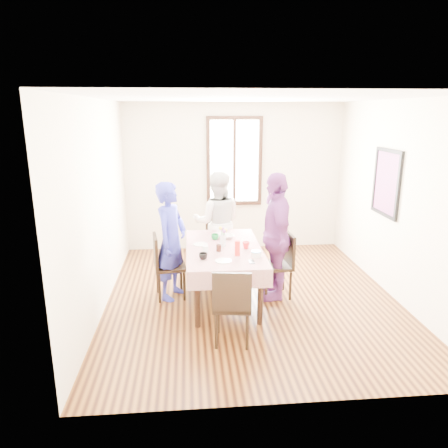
{
  "coord_description": "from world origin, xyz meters",
  "views": [
    {
      "loc": [
        -0.86,
        -5.38,
        2.54
      ],
      "look_at": [
        -0.39,
        -0.09,
        1.1
      ],
      "focal_mm": 33.47,
      "sensor_mm": 36.0,
      "label": 1
    }
  ],
  "objects": [
    {
      "name": "window_pane",
      "position": [
        0.0,
        2.24,
        1.65
      ],
      "size": [
        0.9,
        0.02,
        1.5
      ],
      "primitive_type": "cube",
      "color": "white",
      "rests_on": "back_wall"
    },
    {
      "name": "flower_vase",
      "position": [
        -0.4,
        0.0,
        0.84
      ],
      "size": [
        0.08,
        0.08,
        0.16
      ],
      "primitive_type": "cylinder",
      "color": "silver",
      "rests_on": "tablecloth"
    },
    {
      "name": "drinking_glass",
      "position": [
        -0.65,
        -0.29,
        0.82
      ],
      "size": [
        0.08,
        0.08,
        0.11
      ],
      "primitive_type": "cylinder",
      "color": "silver",
      "rests_on": "tablecloth"
    },
    {
      "name": "juice_carton",
      "position": [
        -0.25,
        -0.38,
        0.86
      ],
      "size": [
        0.06,
        0.06,
        0.19
      ],
      "primitive_type": "cube",
      "color": "red",
      "rests_on": "tablecloth"
    },
    {
      "name": "person_right",
      "position": [
        0.32,
        0.01,
        0.88
      ],
      "size": [
        0.45,
        1.04,
        1.76
      ],
      "primitive_type": "imported",
      "rotation": [
        0.0,
        0.0,
        -1.59
      ],
      "color": "#743279",
      "rests_on": "ground"
    },
    {
      "name": "chair_right",
      "position": [
        0.34,
        0.01,
        0.46
      ],
      "size": [
        0.44,
        0.44,
        0.91
      ],
      "primitive_type": "cube",
      "rotation": [
        0.0,
        0.0,
        1.63
      ],
      "color": "black",
      "rests_on": "ground"
    },
    {
      "name": "dining_table",
      "position": [
        -0.39,
        -0.04,
        0.38
      ],
      "size": [
        0.88,
        1.61,
        0.75
      ],
      "primitive_type": "cube",
      "color": "black",
      "rests_on": "ground"
    },
    {
      "name": "ground",
      "position": [
        0.0,
        0.0,
        0.0
      ],
      "size": [
        4.5,
        4.5,
        0.0
      ],
      "primitive_type": "plane",
      "color": "black",
      "rests_on": "ground"
    },
    {
      "name": "mug_green",
      "position": [
        -0.49,
        0.31,
        0.8
      ],
      "size": [
        0.13,
        0.13,
        0.08
      ],
      "primitive_type": "imported",
      "rotation": [
        0.0,
        0.0,
        -0.27
      ],
      "color": "#0C7226",
      "rests_on": "tablecloth"
    },
    {
      "name": "window_frame",
      "position": [
        0.0,
        2.23,
        1.65
      ],
      "size": [
        1.02,
        0.06,
        1.62
      ],
      "primitive_type": "cube",
      "color": "black",
      "rests_on": "back_wall"
    },
    {
      "name": "chair_near",
      "position": [
        -0.39,
        -1.15,
        0.46
      ],
      "size": [
        0.47,
        0.47,
        0.91
      ],
      "primitive_type": "cube",
      "rotation": [
        0.0,
        0.0,
        -0.13
      ],
      "color": "black",
      "rests_on": "ground"
    },
    {
      "name": "chair_far",
      "position": [
        -0.39,
        1.07,
        0.46
      ],
      "size": [
        0.47,
        0.47,
        0.91
      ],
      "primitive_type": "cube",
      "rotation": [
        0.0,
        0.0,
        3.01
      ],
      "color": "black",
      "rests_on": "ground"
    },
    {
      "name": "right_wall",
      "position": [
        2.0,
        0.0,
        1.35
      ],
      "size": [
        0.0,
        4.5,
        4.5
      ],
      "primitive_type": "plane",
      "rotation": [
        1.57,
        0.0,
        -1.57
      ],
      "color": "#F0E4C3",
      "rests_on": "ground"
    },
    {
      "name": "smartphone",
      "position": [
        -0.1,
        -0.64,
        0.77
      ],
      "size": [
        0.07,
        0.13,
        0.01
      ],
      "primitive_type": "cube",
      "color": "black",
      "rests_on": "tablecloth"
    },
    {
      "name": "butter_lid",
      "position": [
        -0.02,
        -0.46,
        0.84
      ],
      "size": [
        0.12,
        0.12,
        0.01
      ],
      "primitive_type": "cylinder",
      "color": "blue",
      "rests_on": "butter_tub"
    },
    {
      "name": "plate_far",
      "position": [
        -0.41,
        0.56,
        0.77
      ],
      "size": [
        0.2,
        0.2,
        0.01
      ],
      "primitive_type": "cylinder",
      "color": "white",
      "rests_on": "tablecloth"
    },
    {
      "name": "mug_black",
      "position": [
        -0.69,
        -0.5,
        0.8
      ],
      "size": [
        0.14,
        0.14,
        0.08
      ],
      "primitive_type": "imported",
      "rotation": [
        0.0,
        0.0,
        0.4
      ],
      "color": "black",
      "rests_on": "tablecloth"
    },
    {
      "name": "back_wall",
      "position": [
        0.0,
        2.25,
        1.35
      ],
      "size": [
        4.0,
        0.0,
        4.0
      ],
      "primitive_type": "plane",
      "rotation": [
        1.57,
        0.0,
        0.0
      ],
      "color": "#F0E4C3",
      "rests_on": "ground"
    },
    {
      "name": "person_far",
      "position": [
        -0.39,
        1.05,
        0.82
      ],
      "size": [
        0.86,
        0.7,
        1.64
      ],
      "primitive_type": "imported",
      "rotation": [
        0.0,
        0.0,
        3.04
      ],
      "color": "silver",
      "rests_on": "ground"
    },
    {
      "name": "mug_flag",
      "position": [
        -0.1,
        -0.13,
        0.81
      ],
      "size": [
        0.13,
        0.13,
        0.09
      ],
      "primitive_type": "imported",
      "rotation": [
        0.0,
        0.0,
        0.38
      ],
      "color": "red",
      "rests_on": "tablecloth"
    },
    {
      "name": "jam_jar",
      "position": [
        -0.47,
        -0.2,
        0.81
      ],
      "size": [
        0.06,
        0.06,
        0.09
      ],
      "primitive_type": "cylinder",
      "color": "black",
      "rests_on": "tablecloth"
    },
    {
      "name": "serving_bowl",
      "position": [
        -0.32,
        0.36,
        0.79
      ],
      "size": [
        0.25,
        0.25,
        0.05
      ],
      "primitive_type": "imported",
      "rotation": [
        0.0,
        0.0,
        0.17
      ],
      "color": "white",
      "rests_on": "tablecloth"
    },
    {
      "name": "plate_near",
      "position": [
        -0.45,
        -0.59,
        0.77
      ],
      "size": [
        0.2,
        0.2,
        0.01
      ],
      "primitive_type": "cylinder",
      "color": "white",
      "rests_on": "tablecloth"
    },
    {
      "name": "person_left",
      "position": [
        -1.11,
        0.11,
        0.82
      ],
      "size": [
        0.6,
        0.71,
        1.64
      ],
      "primitive_type": "imported",
      "rotation": [
        0.0,
        0.0,
        1.14
      ],
      "color": "#2A2C9C",
      "rests_on": "ground"
    },
    {
      "name": "plate_left",
      "position": [
        -0.7,
        0.09,
        0.77
      ],
      "size": [
        0.2,
        0.2,
        0.01
      ],
      "primitive_type": "cylinder",
      "color": "white",
      "rests_on": "tablecloth"
    },
    {
      "name": "butter_tub",
      "position": [
        -0.02,
        -0.46,
        0.8
      ],
      "size": [
        0.13,
        0.13,
        0.07
      ],
      "primitive_type": "cylinder",
      "color": "white",
      "rests_on": "tablecloth"
    },
    {
      "name": "chair_left",
      "position": [
        -1.13,
        0.11,
        0.46
      ],
      "size": [
        0.47,
        0.47,
        0.91
      ],
      "primitive_type": "cube",
      "rotation": [
        0.0,
        0.0,
        -1.43
      ],
      "color": "black",
      "rests_on": "ground"
    },
    {
      "name": "art_poster",
      "position": [
        1.98,
        0.3,
        1.55
      ],
      "size": [
        0.04,
        0.76,
        0.96
      ],
      "primitive_type": "cube",
      "color": "red",
      "rests_on": "right_wall"
    },
    {
      "name": "flower_bunch",
      "position": [
        -0.4,
        0.0,
        0.97
      ],
      "size": [
        0.09,
        0.09,
        0.1
      ],
      "primitive_type": null,
      "color": "yellow",
      "rests_on": "flower_vase"
    },
    {
      "name": "tablecloth",
      "position": [
        -0.39,
        -0.04,
        0.76
      ],
      "size": [
        1.0,
        1.73,
        0.01
      ],
      "primitive_type": "cube",
      "color": "#5E010B",
      "rests_on": "dining_table"
    }
  ]
}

